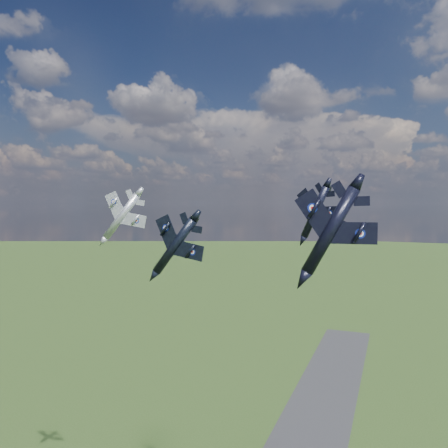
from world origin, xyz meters
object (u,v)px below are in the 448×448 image
at_px(jet_high_navy, 315,212).
at_px(jet_right_navy, 330,231).
at_px(jet_left_silver, 122,216).
at_px(jet_lead_navy, 175,246).

bearing_deg(jet_high_navy, jet_right_navy, -55.92).
bearing_deg(jet_left_silver, jet_right_navy, -44.92).
bearing_deg(jet_high_navy, jet_left_silver, -150.31).
height_order(jet_lead_navy, jet_right_navy, jet_right_navy).
relative_size(jet_lead_navy, jet_right_navy, 0.95).
distance_m(jet_high_navy, jet_left_silver, 41.50).
distance_m(jet_right_navy, jet_left_silver, 57.57).
xyz_separation_m(jet_high_navy, jet_left_silver, (-41.09, -5.69, -1.16)).
bearing_deg(jet_right_navy, jet_lead_navy, 149.21).
xyz_separation_m(jet_lead_navy, jet_high_navy, (16.52, 27.42, 4.79)).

